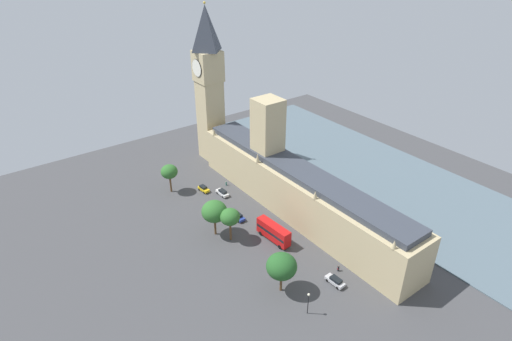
# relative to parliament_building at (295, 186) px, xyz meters

# --- Properties ---
(ground_plane) EXTENTS (148.00, 148.00, 0.00)m
(ground_plane) POSITION_rel_parliament_building_xyz_m (2.00, 1.58, -7.95)
(ground_plane) COLOR #424244
(river_thames) EXTENTS (44.14, 133.20, 0.25)m
(river_thames) POSITION_rel_parliament_building_xyz_m (-34.34, 1.58, -7.82)
(river_thames) COLOR slate
(river_thames) RESTS_ON ground
(parliament_building) EXTENTS (11.72, 78.00, 29.90)m
(parliament_building) POSITION_rel_parliament_building_xyz_m (0.00, 0.00, 0.00)
(parliament_building) COLOR tan
(parliament_building) RESTS_ON ground
(clock_tower) EXTENTS (8.12, 8.12, 51.93)m
(clock_tower) POSITION_rel_parliament_building_xyz_m (0.73, -43.06, 18.89)
(clock_tower) COLOR tan
(clock_tower) RESTS_ON ground
(car_yellow_cab_kerbside) EXTENTS (2.11, 4.21, 1.74)m
(car_yellow_cab_kerbside) POSITION_rel_parliament_building_xyz_m (15.45, -24.39, -7.07)
(car_yellow_cab_kerbside) COLOR gold
(car_yellow_cab_kerbside) RESTS_ON ground
(car_white_opposite_hall) EXTENTS (2.04, 4.82, 1.74)m
(car_white_opposite_hall) POSITION_rel_parliament_building_xyz_m (12.02, -18.97, -7.06)
(car_white_opposite_hall) COLOR silver
(car_white_opposite_hall) RESTS_ON ground
(car_blue_far_end) EXTENTS (2.01, 4.08, 1.74)m
(car_blue_far_end) POSITION_rel_parliament_building_xyz_m (15.30, -5.67, -7.06)
(car_blue_far_end) COLOR navy
(car_blue_far_end) RESTS_ON ground
(double_decker_bus_trailing) EXTENTS (3.25, 10.65, 4.75)m
(double_decker_bus_trailing) POSITION_rel_parliament_building_xyz_m (13.17, 7.20, -5.32)
(double_decker_bus_trailing) COLOR red
(double_decker_bus_trailing) RESTS_ON ground
(car_silver_by_river_gate) EXTENTS (2.09, 4.87, 1.74)m
(car_silver_by_river_gate) POSITION_rel_parliament_building_xyz_m (11.86, 27.95, -7.06)
(car_silver_by_river_gate) COLOR #B7B7BC
(car_silver_by_river_gate) RESTS_ON ground
(pedestrian_leading) EXTENTS (0.62, 0.53, 1.57)m
(pedestrian_leading) POSITION_rel_parliament_building_xyz_m (8.16, 25.40, -7.24)
(pedestrian_leading) COLOR black
(pedestrian_leading) RESTS_ON ground
(pedestrian_midblock) EXTENTS (0.63, 0.59, 1.49)m
(pedestrian_midblock) POSITION_rel_parliament_building_xyz_m (7.96, -23.12, -7.28)
(pedestrian_midblock) COLOR #336B60
(pedestrian_midblock) RESTS_ON ground
(plane_tree_near_tower) EXTENTS (5.06, 5.06, 9.15)m
(plane_tree_near_tower) POSITION_rel_parliament_building_xyz_m (23.57, -30.14, -1.01)
(plane_tree_near_tower) COLOR brown
(plane_tree_near_tower) RESTS_ON ground
(plane_tree_under_trees) EXTENTS (5.08, 5.08, 9.33)m
(plane_tree_under_trees) POSITION_rel_parliament_building_xyz_m (21.97, 0.49, -0.84)
(plane_tree_under_trees) COLOR brown
(plane_tree_under_trees) RESTS_ON ground
(plane_tree_corner) EXTENTS (6.76, 6.76, 9.80)m
(plane_tree_corner) POSITION_rel_parliament_building_xyz_m (22.98, 22.10, -1.04)
(plane_tree_corner) COLOR brown
(plane_tree_corner) RESTS_ON ground
(plane_tree_slot_10) EXTENTS (6.64, 6.64, 10.04)m
(plane_tree_slot_10) POSITION_rel_parliament_building_xyz_m (23.88, -3.89, -0.76)
(plane_tree_slot_10) COLOR brown
(plane_tree_slot_10) RESTS_ON ground
(street_lamp_slot_11) EXTENTS (0.56, 0.56, 5.62)m
(street_lamp_slot_11) POSITION_rel_parliament_building_xyz_m (22.77, 30.57, -3.97)
(street_lamp_slot_11) COLOR black
(street_lamp_slot_11) RESTS_ON ground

